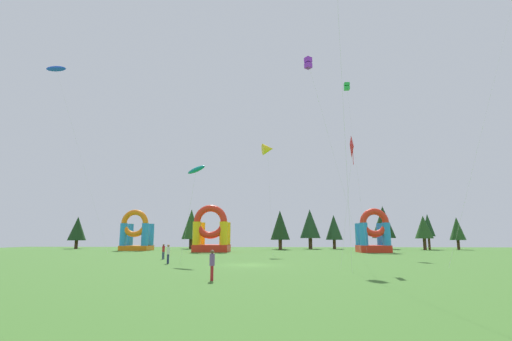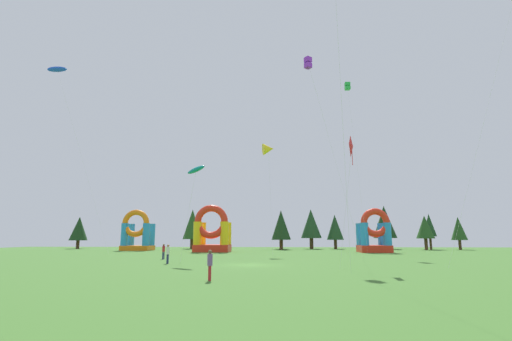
% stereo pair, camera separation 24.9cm
% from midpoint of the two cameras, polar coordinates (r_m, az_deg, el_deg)
% --- Properties ---
extents(ground_plane, '(120.00, 120.00, 0.00)m').
position_cam_midpoint_polar(ground_plane, '(33.48, -0.71, -14.03)').
color(ground_plane, '#3D6B28').
extents(kite_purple_box, '(6.31, 5.14, 21.48)m').
position_cam_midpoint_polar(kite_purple_box, '(42.77, 8.02, 15.66)').
color(kite_purple_box, purple).
rests_on(kite_purple_box, ground_plane).
extents(kite_red_diamond, '(1.88, 1.36, 10.26)m').
position_cam_midpoint_polar(kite_red_diamond, '(32.05, 14.61, 3.34)').
color(kite_red_diamond, red).
rests_on(kite_red_diamond, ground_plane).
extents(kite_teal_parafoil, '(2.77, 2.23, 9.45)m').
position_cam_midpoint_polar(kite_teal_parafoil, '(37.40, -8.83, 0.11)').
color(kite_teal_parafoil, '#0C7F7A').
rests_on(kite_teal_parafoil, ground_plane).
extents(kite_yellow_delta, '(2.08, 3.80, 16.24)m').
position_cam_midpoint_polar(kite_yellow_delta, '(56.48, 1.99, 3.24)').
color(kite_yellow_delta, yellow).
rests_on(kite_yellow_delta, ground_plane).
extents(kite_green_box, '(0.83, 8.13, 26.81)m').
position_cam_midpoint_polar(kite_green_box, '(63.91, 13.71, 12.17)').
color(kite_green_box, green).
rests_on(kite_green_box, ground_plane).
extents(kite_blue_parafoil, '(9.98, 2.95, 26.88)m').
position_cam_midpoint_polar(kite_blue_parafoil, '(63.54, -27.63, 13.31)').
color(kite_blue_parafoil, blue).
rests_on(kite_blue_parafoil, ground_plane).
extents(person_far_side, '(0.35, 0.35, 1.63)m').
position_cam_midpoint_polar(person_far_side, '(43.22, -13.57, -11.57)').
color(person_far_side, navy).
rests_on(person_far_side, ground_plane).
extents(person_near_camera, '(0.42, 0.42, 1.71)m').
position_cam_midpoint_polar(person_near_camera, '(35.86, -12.92, -11.89)').
color(person_near_camera, navy).
rests_on(person_near_camera, ground_plane).
extents(person_midfield, '(0.39, 0.39, 1.67)m').
position_cam_midpoint_polar(person_midfield, '(21.61, -6.61, -13.56)').
color(person_midfield, '#B21E26').
rests_on(person_midfield, ground_plane).
extents(inflatable_orange_dome, '(5.68, 4.84, 7.51)m').
position_cam_midpoint_polar(inflatable_orange_dome, '(62.82, -6.51, -9.54)').
color(inflatable_orange_dome, red).
rests_on(inflatable_orange_dome, ground_plane).
extents(inflatable_blue_arch, '(5.11, 4.31, 7.24)m').
position_cam_midpoint_polar(inflatable_blue_arch, '(72.55, -17.34, -9.18)').
color(inflatable_blue_arch, orange).
rests_on(inflatable_blue_arch, ground_plane).
extents(inflatable_yellow_castle, '(4.72, 4.46, 6.81)m').
position_cam_midpoint_polar(inflatable_yellow_castle, '(63.17, 17.46, -9.36)').
color(inflatable_yellow_castle, red).
rests_on(inflatable_yellow_castle, ground_plane).
extents(tree_row_0, '(3.64, 3.64, 6.58)m').
position_cam_midpoint_polar(tree_row_0, '(88.14, -25.01, -7.93)').
color(tree_row_0, '#4C331E').
rests_on(tree_row_0, ground_plane).
extents(tree_row_1, '(3.88, 3.88, 8.11)m').
position_cam_midpoint_polar(tree_row_1, '(80.75, -9.46, -7.99)').
color(tree_row_1, '#4C331E').
rests_on(tree_row_1, ground_plane).
extents(tree_row_2, '(2.94, 2.94, 6.91)m').
position_cam_midpoint_polar(tree_row_2, '(79.15, 3.85, -8.47)').
color(tree_row_2, '#4C331E').
rests_on(tree_row_2, ground_plane).
extents(tree_row_3, '(3.75, 3.75, 7.54)m').
position_cam_midpoint_polar(tree_row_3, '(74.51, 3.88, -8.20)').
color(tree_row_3, '#4C331E').
rests_on(tree_row_3, ground_plane).
extents(tree_row_4, '(4.20, 4.20, 8.04)m').
position_cam_midpoint_polar(tree_row_4, '(79.48, 8.36, -7.94)').
color(tree_row_4, '#4C331E').
rests_on(tree_row_4, ground_plane).
extents(tree_row_5, '(3.41, 3.41, 6.88)m').
position_cam_midpoint_polar(tree_row_5, '(80.05, 11.88, -8.38)').
color(tree_row_5, '#4C331E').
rests_on(tree_row_5, ground_plane).
extents(tree_row_6, '(4.64, 4.64, 8.67)m').
position_cam_midpoint_polar(tree_row_6, '(82.16, 18.84, -7.36)').
color(tree_row_6, '#4C331E').
rests_on(tree_row_6, ground_plane).
extents(tree_row_7, '(3.32, 3.32, 6.41)m').
position_cam_midpoint_polar(tree_row_7, '(79.32, 24.14, -7.80)').
color(tree_row_7, '#4C331E').
rests_on(tree_row_7, ground_plane).
extents(tree_row_8, '(2.47, 2.47, 6.89)m').
position_cam_midpoint_polar(tree_row_8, '(82.22, 24.70, -7.50)').
color(tree_row_8, '#4C331E').
rests_on(tree_row_8, ground_plane).
extents(tree_row_9, '(2.91, 2.91, 6.19)m').
position_cam_midpoint_polar(tree_row_9, '(83.28, 28.25, -7.72)').
color(tree_row_9, '#4C331E').
rests_on(tree_row_9, ground_plane).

